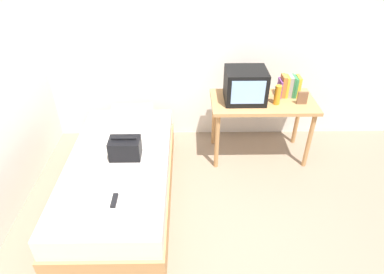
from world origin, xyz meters
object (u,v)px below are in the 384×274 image
at_px(bed, 121,180).
at_px(remote_dark, 114,200).
at_px(book_row, 289,86).
at_px(picture_frame, 302,98).
at_px(pillow, 131,115).
at_px(magazine, 91,191).
at_px(desk, 262,108).
at_px(handbag, 125,148).
at_px(water_bottle, 277,95).
at_px(tv, 245,85).

distance_m(bed, remote_dark, 0.62).
distance_m(book_row, picture_frame, 0.23).
height_order(pillow, magazine, pillow).
height_order(bed, desk, desk).
distance_m(pillow, handbag, 0.71).
height_order(picture_frame, remote_dark, picture_frame).
bearing_deg(pillow, picture_frame, -3.18).
bearing_deg(magazine, pillow, 81.02).
bearing_deg(bed, water_bottle, 21.73).
bearing_deg(pillow, water_bottle, -3.56).
relative_size(desk, tv, 2.64).
bearing_deg(picture_frame, water_bottle, 179.09).
height_order(water_bottle, handbag, water_bottle).
bearing_deg(bed, handbag, 36.21).
relative_size(tv, handbag, 1.47).
relative_size(bed, remote_dark, 12.82).
relative_size(desk, book_row, 4.69).
bearing_deg(magazine, bed, 70.34).
height_order(picture_frame, handbag, picture_frame).
bearing_deg(pillow, magazine, -98.98).
distance_m(handbag, remote_dark, 0.62).
xyz_separation_m(tv, magazine, (-1.47, -1.18, -0.42)).
relative_size(water_bottle, magazine, 0.75).
relative_size(tv, water_bottle, 2.02).
xyz_separation_m(book_row, handbag, (-1.75, -0.80, -0.26)).
relative_size(bed, magazine, 6.90).
distance_m(pillow, remote_dark, 1.32).
xyz_separation_m(bed, book_row, (1.83, 0.85, 0.62)).
xyz_separation_m(handbag, remote_dark, (-0.01, -0.61, -0.09)).
distance_m(picture_frame, handbag, 1.96).
bearing_deg(remote_dark, picture_frame, 33.04).
xyz_separation_m(desk, book_row, (0.30, 0.11, 0.21)).
bearing_deg(magazine, water_bottle, 31.01).
distance_m(bed, desk, 1.75).
height_order(tv, magazine, tv).
relative_size(bed, picture_frame, 13.77).
bearing_deg(book_row, pillow, -177.06).
distance_m(picture_frame, magazine, 2.37).
relative_size(picture_frame, pillow, 0.31).
xyz_separation_m(desk, magazine, (-1.68, -1.17, -0.15)).
bearing_deg(magazine, tv, 38.73).
bearing_deg(water_bottle, picture_frame, -0.91).
bearing_deg(pillow, handbag, -86.66).
bearing_deg(magazine, desk, 34.86).
distance_m(bed, handbag, 0.37).
height_order(magazine, remote_dark, remote_dark).
height_order(bed, remote_dark, remote_dark).
distance_m(desk, picture_frame, 0.44).
relative_size(bed, book_row, 8.08).
bearing_deg(pillow, desk, -0.59).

